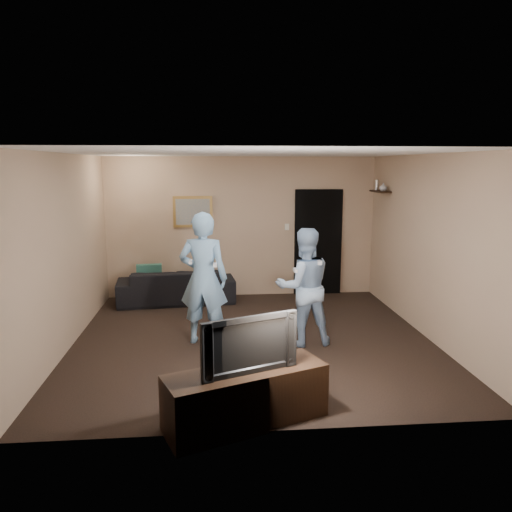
{
  "coord_description": "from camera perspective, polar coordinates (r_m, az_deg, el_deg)",
  "views": [
    {
      "loc": [
        -0.55,
        -6.75,
        2.44
      ],
      "look_at": [
        0.07,
        0.3,
        1.15
      ],
      "focal_mm": 35.0,
      "sensor_mm": 36.0,
      "label": 1
    }
  ],
  "objects": [
    {
      "name": "wall_back",
      "position": [
        9.34,
        -1.64,
        3.31
      ],
      "size": [
        5.0,
        0.04,
        2.6
      ],
      "primitive_type": "cube",
      "color": "tan",
      "rests_on": "ground"
    },
    {
      "name": "sofa",
      "position": [
        9.12,
        -9.09,
        -3.37
      ],
      "size": [
        2.14,
        1.01,
        0.61
      ],
      "primitive_type": "imported",
      "rotation": [
        0.0,
        0.0,
        3.24
      ],
      "color": "black",
      "rests_on": "ground"
    },
    {
      "name": "tv_console",
      "position": [
        4.96,
        -1.15,
        -15.86
      ],
      "size": [
        1.64,
        1.04,
        0.56
      ],
      "primitive_type": "cube",
      "rotation": [
        0.0,
        0.0,
        0.38
      ],
      "color": "black",
      "rests_on": "ground"
    },
    {
      "name": "shelf_vase",
      "position": [
        8.92,
        14.34,
        7.66
      ],
      "size": [
        0.15,
        0.15,
        0.14
      ],
      "primitive_type": "imported",
      "rotation": [
        0.0,
        0.0,
        0.14
      ],
      "color": "#B5B5BA",
      "rests_on": "wall_shelf"
    },
    {
      "name": "wall_left",
      "position": [
        7.12,
        -20.87,
        0.43
      ],
      "size": [
        0.04,
        5.0,
        2.6
      ],
      "primitive_type": "cube",
      "color": "tan",
      "rests_on": "ground"
    },
    {
      "name": "shelf_figurine",
      "position": [
        9.24,
        13.63,
        7.9
      ],
      "size": [
        0.06,
        0.06,
        0.18
      ],
      "primitive_type": "cylinder",
      "color": "silver",
      "rests_on": "wall_shelf"
    },
    {
      "name": "ceiling",
      "position": [
        6.78,
        -0.39,
        11.68
      ],
      "size": [
        5.0,
        5.0,
        0.04
      ],
      "primitive_type": "cube",
      "color": "silver",
      "rests_on": "wall_back"
    },
    {
      "name": "painting_frame",
      "position": [
        9.27,
        -7.22,
        5.05
      ],
      "size": [
        0.72,
        0.05,
        0.57
      ],
      "primitive_type": "cube",
      "color": "olive",
      "rests_on": "wall_back"
    },
    {
      "name": "wii_player_left",
      "position": [
        6.87,
        -6.03,
        -2.55
      ],
      "size": [
        0.74,
        0.57,
        1.83
      ],
      "color": "#7AA9D3",
      "rests_on": "ground"
    },
    {
      "name": "doorway",
      "position": [
        9.55,
        7.1,
        1.57
      ],
      "size": [
        0.9,
        0.06,
        2.0
      ],
      "primitive_type": "cube",
      "color": "black",
      "rests_on": "ground"
    },
    {
      "name": "wall_shelf",
      "position": [
        9.06,
        14.01,
        7.18
      ],
      "size": [
        0.2,
        0.6,
        0.03
      ],
      "primitive_type": "cube",
      "color": "black",
      "rests_on": "wall_right"
    },
    {
      "name": "light_switch",
      "position": [
        9.4,
        3.55,
        3.34
      ],
      "size": [
        0.08,
        0.02,
        0.12
      ],
      "primitive_type": "cube",
      "color": "silver",
      "rests_on": "wall_back"
    },
    {
      "name": "television",
      "position": [
        4.74,
        -1.17,
        -9.81
      ],
      "size": [
        0.94,
        0.47,
        0.56
      ],
      "primitive_type": "imported",
      "rotation": [
        0.0,
        0.0,
        0.38
      ],
      "color": "black",
      "rests_on": "tv_console"
    },
    {
      "name": "wall_right",
      "position": [
        7.5,
        19.03,
        1.01
      ],
      "size": [
        0.04,
        5.0,
        2.6
      ],
      "primitive_type": "cube",
      "color": "tan",
      "rests_on": "ground"
    },
    {
      "name": "ground",
      "position": [
        7.2,
        -0.37,
        -9.48
      ],
      "size": [
        5.0,
        5.0,
        0.0
      ],
      "primitive_type": "plane",
      "color": "black",
      "rests_on": "ground"
    },
    {
      "name": "wall_front",
      "position": [
        4.44,
        2.28,
        -4.57
      ],
      "size": [
        5.0,
        0.04,
        2.6
      ],
      "primitive_type": "cube",
      "color": "tan",
      "rests_on": "ground"
    },
    {
      "name": "wii_player_right",
      "position": [
        6.84,
        5.49,
        -3.52
      ],
      "size": [
        0.84,
        0.69,
        1.62
      ],
      "color": "#8BA9CB",
      "rests_on": "ground"
    },
    {
      "name": "throw_pillow",
      "position": [
        9.12,
        -12.09,
        -2.31
      ],
      "size": [
        0.46,
        0.19,
        0.44
      ],
      "primitive_type": "cube",
      "rotation": [
        0.0,
        0.0,
        0.12
      ],
      "color": "#184A42",
      "rests_on": "sofa"
    },
    {
      "name": "painting_canvas",
      "position": [
        9.24,
        -7.23,
        5.03
      ],
      "size": [
        0.62,
        0.01,
        0.47
      ],
      "primitive_type": "cube",
      "color": "slate",
      "rests_on": "painting_frame"
    }
  ]
}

